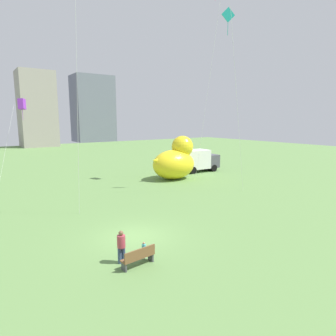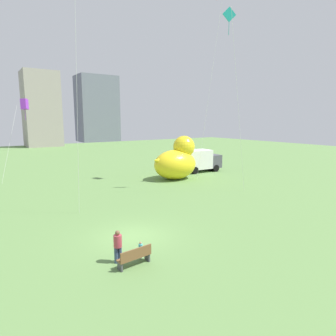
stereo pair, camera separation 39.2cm
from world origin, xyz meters
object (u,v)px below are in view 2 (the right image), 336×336
at_px(giant_inflatable_duck, 177,161).
at_px(box_truck, 199,161).
at_px(person_child, 141,249).
at_px(park_bench, 135,256).
at_px(person_adult, 118,245).
at_px(kite_teal, 230,25).
at_px(kite_purple, 24,105).

relative_size(giant_inflatable_duck, box_truck, 1.05).
relative_size(person_child, box_truck, 0.15).
xyz_separation_m(park_bench, person_child, (0.60, 0.55, -0.01)).
bearing_deg(person_adult, person_child, -10.64).
bearing_deg(park_bench, kite_teal, 30.46).
bearing_deg(person_child, giant_inflatable_duck, 49.19).
bearing_deg(kite_purple, kite_teal, -47.07).
xyz_separation_m(person_adult, kite_teal, (14.42, 7.43, 13.96)).
height_order(giant_inflatable_duck, kite_purple, kite_purple).
height_order(person_child, box_truck, box_truck).
relative_size(park_bench, giant_inflatable_duck, 0.29).
height_order(person_adult, kite_teal, kite_teal).
xyz_separation_m(person_child, box_truck, (17.89, 16.90, 0.97)).
bearing_deg(park_bench, person_adult, 123.44).
relative_size(person_child, kite_purple, 0.09).
xyz_separation_m(box_truck, kite_purple, (-19.18, 6.45, 6.85)).
height_order(park_bench, kite_teal, kite_teal).
distance_m(giant_inflatable_duck, box_truck, 5.57).
distance_m(box_truck, kite_teal, 16.92).
distance_m(park_bench, person_child, 0.81).
xyz_separation_m(person_adult, giant_inflatable_duck, (13.87, 14.59, 1.20)).
relative_size(person_adult, giant_inflatable_duck, 0.27).
relative_size(park_bench, box_truck, 0.30).
xyz_separation_m(person_adult, kite_purple, (-0.20, 23.14, 7.41)).
height_order(park_bench, person_child, park_bench).
distance_m(person_adult, person_child, 1.19).
bearing_deg(kite_teal, park_bench, -149.54).
bearing_deg(box_truck, giant_inflatable_duck, -157.65).
xyz_separation_m(box_truck, kite_teal, (-4.56, -9.26, 13.40)).
height_order(park_bench, kite_purple, kite_purple).
bearing_deg(person_child, kite_teal, 29.82).
bearing_deg(person_adult, kite_teal, 27.26).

